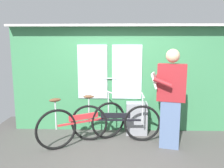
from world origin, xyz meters
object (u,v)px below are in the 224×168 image
object	(u,v)px
bicycle_near_door	(83,124)
passenger_reading_newspaper	(170,97)
trash_bin_by_wall	(137,118)
bicycle_leaning_behind	(115,122)

from	to	relation	value
bicycle_near_door	passenger_reading_newspaper	xyz separation A→B (m)	(1.52, -0.10, 0.53)
bicycle_near_door	trash_bin_by_wall	distance (m)	1.13
bicycle_near_door	trash_bin_by_wall	bearing A→B (deg)	-2.58
bicycle_leaning_behind	trash_bin_by_wall	bearing A→B (deg)	40.59
bicycle_near_door	passenger_reading_newspaper	world-z (taller)	passenger_reading_newspaper
passenger_reading_newspaper	trash_bin_by_wall	xyz separation A→B (m)	(-0.52, 0.63, -0.59)
bicycle_leaning_behind	bicycle_near_door	bearing A→B (deg)	-165.48
passenger_reading_newspaper	trash_bin_by_wall	world-z (taller)	passenger_reading_newspaper
bicycle_near_door	trash_bin_by_wall	world-z (taller)	bicycle_near_door
bicycle_near_door	trash_bin_by_wall	size ratio (longest dim) A/B	2.35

